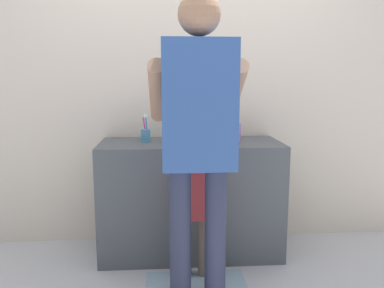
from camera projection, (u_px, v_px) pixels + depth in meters
ground_plane at (194, 270)px, 2.75m from camera, size 14.00×14.00×0.00m
back_wall at (188, 73)px, 3.13m from camera, size 4.40×0.08×2.70m
vanity_cabinet at (191, 198)px, 2.97m from camera, size 1.32×0.54×0.85m
sink_basin at (191, 135)px, 2.87m from camera, size 0.39×0.39×0.11m
faucet at (189, 127)px, 3.10m from camera, size 0.18×0.14×0.18m
toothbrush_cup at (146, 135)px, 2.90m from camera, size 0.07×0.07×0.21m
soap_bottle at (237, 132)px, 2.93m from camera, size 0.06×0.06×0.16m
bath_mat at (196, 287)px, 2.50m from camera, size 0.64×0.40×0.02m
child_toddler at (195, 199)px, 2.56m from camera, size 0.28×0.28×0.90m
adult_parent at (198, 125)px, 2.20m from camera, size 0.54×0.57×1.76m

